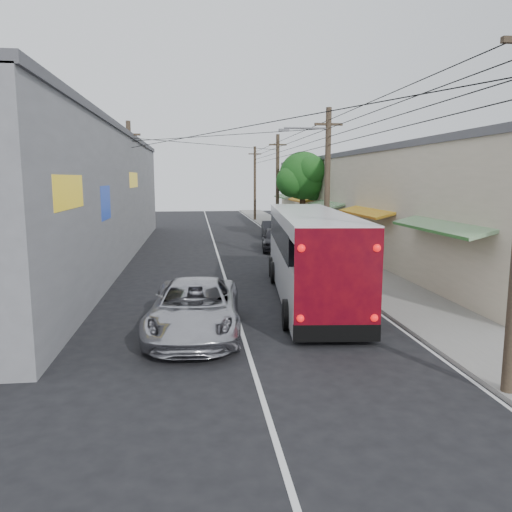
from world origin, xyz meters
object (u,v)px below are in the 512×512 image
(pedestrian_near, at_px, (336,254))
(pedestrian_far, at_px, (343,246))
(coach_bus, at_px, (310,254))
(parked_car_mid, at_px, (276,239))
(parked_car_far, at_px, (272,229))
(parked_suv, at_px, (314,253))
(jeepney, at_px, (195,308))

(pedestrian_near, xyz_separation_m, pedestrian_far, (1.17, 2.76, 0.01))
(coach_bus, xyz_separation_m, parked_car_mid, (0.79, 13.00, -1.00))
(parked_car_far, bearing_deg, parked_suv, -86.59)
(jeepney, xyz_separation_m, parked_car_mid, (5.20, 17.06, -0.06))
(jeepney, height_order, parked_car_mid, jeepney)
(parked_car_mid, relative_size, pedestrian_near, 2.42)
(parked_car_far, bearing_deg, coach_bus, -91.19)
(coach_bus, distance_m, parked_suv, 6.04)
(jeepney, relative_size, parked_suv, 0.93)
(parked_car_far, distance_m, pedestrian_near, 15.25)
(parked_suv, height_order, pedestrian_far, pedestrian_far)
(jeepney, bearing_deg, parked_car_mid, 76.55)
(parked_car_mid, distance_m, pedestrian_far, 6.34)
(jeepney, relative_size, parked_car_far, 1.43)
(coach_bus, height_order, pedestrian_far, coach_bus)
(pedestrian_far, bearing_deg, pedestrian_near, 88.17)
(parked_suv, height_order, parked_car_far, parked_suv)
(pedestrian_near, bearing_deg, jeepney, 45.60)
(parked_car_far, bearing_deg, pedestrian_near, -83.58)
(coach_bus, height_order, parked_suv, coach_bus)
(coach_bus, bearing_deg, jeepney, -131.73)
(jeepney, height_order, parked_suv, parked_suv)
(parked_car_far, bearing_deg, pedestrian_far, -77.62)
(parked_suv, relative_size, pedestrian_near, 3.42)
(parked_car_mid, bearing_deg, parked_car_far, 90.22)
(coach_bus, relative_size, pedestrian_far, 6.57)
(coach_bus, height_order, pedestrian_near, coach_bus)
(jeepney, distance_m, pedestrian_far, 13.88)
(coach_bus, bearing_deg, pedestrian_far, 69.64)
(coach_bus, xyz_separation_m, pedestrian_near, (2.39, 4.55, -0.72))
(parked_suv, relative_size, parked_car_far, 1.54)
(pedestrian_far, bearing_deg, jeepney, 76.10)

